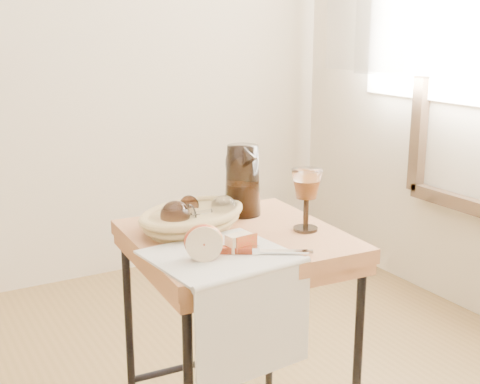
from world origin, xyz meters
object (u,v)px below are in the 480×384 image
goblet_lying_a (181,211)px  pitcher (243,180)px  bread_basket (193,220)px  wine_goblet (306,200)px  apple_half (203,241)px  goblet_lying_b (210,211)px  side_table (236,349)px  tea_towel (220,256)px  table_knife (259,250)px

goblet_lying_a → pitcher: pitcher is taller
bread_basket → wine_goblet: size_ratio=1.76×
goblet_lying_a → apple_half: bearing=33.5°
wine_goblet → bread_basket: bearing=148.4°
goblet_lying_b → goblet_lying_a: bearing=152.4°
bread_basket → wine_goblet: 0.31m
goblet_lying_a → bread_basket: bearing=109.6°
side_table → tea_towel: tea_towel is taller
goblet_lying_a → apple_half: (-0.06, -0.25, -0.00)m
tea_towel → bread_basket: bearing=75.6°
goblet_lying_a → wine_goblet: size_ratio=0.76×
table_knife → apple_half: bearing=-163.1°
tea_towel → bread_basket: bread_basket is taller
tea_towel → goblet_lying_b: 0.23m
side_table → goblet_lying_a: 0.42m
goblet_lying_a → pitcher: 0.23m
pitcher → goblet_lying_b: bearing=-171.2°
side_table → table_knife: size_ratio=2.93×
bread_basket → apple_half: apple_half is taller
goblet_lying_a → pitcher: bearing=147.0°
side_table → bread_basket: bread_basket is taller
side_table → bread_basket: 0.39m
goblet_lying_a → table_knife: 0.29m
goblet_lying_b → wine_goblet: size_ratio=0.70×
bread_basket → table_knife: bread_basket is taller
pitcher → apple_half: size_ratio=2.65×
side_table → apple_half: apple_half is taller
pitcher → wine_goblet: 0.23m
goblet_lying_a → pitcher: size_ratio=0.53×
side_table → apple_half: size_ratio=7.37×
apple_half → wine_goblet: bearing=34.4°
goblet_lying_a → table_knife: goblet_lying_a is taller
pitcher → bread_basket: bearing=178.3°
goblet_lying_b → wine_goblet: wine_goblet is taller
tea_towel → goblet_lying_a: goblet_lying_a is taller
bread_basket → pitcher: (0.19, 0.05, 0.08)m
bread_basket → goblet_lying_b: size_ratio=2.50×
goblet_lying_a → wine_goblet: (0.29, -0.17, 0.03)m
side_table → table_knife: table_knife is taller
side_table → goblet_lying_b: size_ratio=5.65×
bread_basket → pitcher: 0.21m
tea_towel → table_knife: size_ratio=1.36×
tea_towel → pitcher: bearing=46.1°
wine_goblet → side_table: bearing=159.1°
bread_basket → goblet_lying_a: (-0.03, 0.01, 0.03)m
goblet_lying_b → apple_half: (-0.13, -0.22, -0.00)m
table_knife → pitcher: bearing=98.2°
wine_goblet → goblet_lying_b: bearing=146.6°
bread_basket → table_knife: size_ratio=1.29×
goblet_lying_a → table_knife: bearing=61.7°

